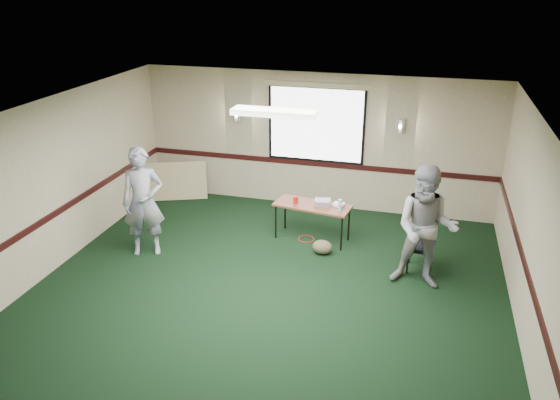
% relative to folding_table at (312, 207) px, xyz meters
% --- Properties ---
extents(ground, '(8.00, 8.00, 0.00)m').
position_rel_folding_table_xyz_m(ground, '(-0.28, -2.47, -0.62)').
color(ground, black).
rests_on(ground, ground).
extents(room_shell, '(8.00, 8.02, 8.00)m').
position_rel_folding_table_xyz_m(room_shell, '(-0.28, -0.34, 0.96)').
color(room_shell, tan).
rests_on(room_shell, ground).
extents(folding_table, '(1.40, 0.72, 0.67)m').
position_rel_folding_table_xyz_m(folding_table, '(0.00, 0.00, 0.00)').
color(folding_table, '#592D19').
rests_on(folding_table, ground).
extents(projector, '(0.30, 0.27, 0.09)m').
position_rel_folding_table_xyz_m(projector, '(0.17, 0.05, 0.09)').
color(projector, gray).
rests_on(projector, folding_table).
extents(game_console, '(0.22, 0.20, 0.05)m').
position_rel_folding_table_xyz_m(game_console, '(0.45, 0.07, 0.07)').
color(game_console, white).
rests_on(game_console, folding_table).
extents(red_cup, '(0.08, 0.08, 0.13)m').
position_rel_folding_table_xyz_m(red_cup, '(-0.30, -0.01, 0.11)').
color(red_cup, '#B1150B').
rests_on(red_cup, folding_table).
extents(water_bottle, '(0.06, 0.06, 0.21)m').
position_rel_folding_table_xyz_m(water_bottle, '(0.50, -0.14, 0.15)').
color(water_bottle, '#8DBDE7').
rests_on(water_bottle, folding_table).
extents(duffel_bag, '(0.35, 0.26, 0.24)m').
position_rel_folding_table_xyz_m(duffel_bag, '(0.29, -0.50, -0.50)').
color(duffel_bag, '#4D452C').
rests_on(duffel_bag, ground).
extents(cable_coil, '(0.30, 0.30, 0.01)m').
position_rel_folding_table_xyz_m(cable_coil, '(-0.09, -0.05, -0.61)').
color(cable_coil, red).
rests_on(cable_coil, ground).
extents(folded_table, '(1.53, 0.79, 0.80)m').
position_rel_folding_table_xyz_m(folded_table, '(-3.28, 1.04, -0.22)').
color(folded_table, tan).
rests_on(folded_table, ground).
extents(conference_chair, '(0.43, 0.45, 0.85)m').
position_rel_folding_table_xyz_m(conference_chair, '(1.90, -0.53, -0.12)').
color(conference_chair, black).
rests_on(conference_chair, ground).
extents(person_left, '(0.80, 0.68, 1.86)m').
position_rel_folding_table_xyz_m(person_left, '(-2.60, -1.22, 0.31)').
color(person_left, '#38457C').
rests_on(person_left, ground).
extents(person_right, '(0.97, 0.78, 1.91)m').
position_rel_folding_table_xyz_m(person_right, '(1.93, -1.08, 0.34)').
color(person_right, '#7591B6').
rests_on(person_right, ground).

